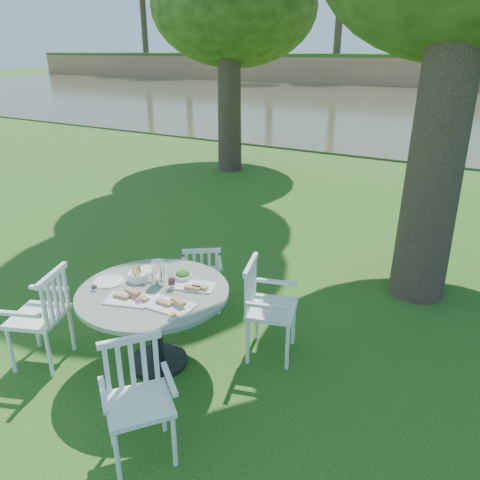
# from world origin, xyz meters

# --- Properties ---
(ground) EXTENTS (140.00, 140.00, 0.00)m
(ground) POSITION_xyz_m (0.00, 0.00, 0.00)
(ground) COLOR #17420D
(ground) RESTS_ON ground
(table) EXTENTS (1.39, 1.39, 0.80)m
(table) POSITION_xyz_m (-0.12, -1.15, 0.65)
(table) COLOR black
(table) RESTS_ON ground
(chair_ne) EXTENTS (0.59, 0.61, 0.98)m
(chair_ne) POSITION_xyz_m (0.65, -0.46, 0.57)
(chair_ne) COLOR white
(chair_ne) RESTS_ON ground
(chair_nw) EXTENTS (0.57, 0.56, 0.83)m
(chair_nw) POSITION_xyz_m (-0.31, -0.12, 0.49)
(chair_nw) COLOR white
(chair_nw) RESTS_ON ground
(chair_sw) EXTENTS (0.61, 0.63, 0.97)m
(chair_sw) POSITION_xyz_m (-1.01, -1.65, 0.57)
(chair_sw) COLOR white
(chair_sw) RESTS_ON ground
(chair_se) EXTENTS (0.63, 0.63, 0.91)m
(chair_se) POSITION_xyz_m (0.44, -2.01, 0.54)
(chair_se) COLOR white
(chair_se) RESTS_ON ground
(tableware) EXTENTS (1.14, 0.84, 0.24)m
(tableware) POSITION_xyz_m (-0.14, -1.09, 0.85)
(tableware) COLOR white
(tableware) RESTS_ON table
(river) EXTENTS (100.00, 28.00, 0.12)m
(river) POSITION_xyz_m (0.00, 23.00, 0.00)
(river) COLOR #3C3E24
(river) RESTS_ON ground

